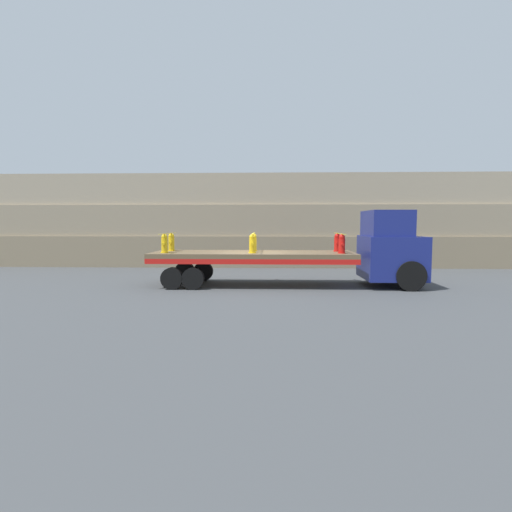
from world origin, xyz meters
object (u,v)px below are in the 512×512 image
Objects in this scene: fire_hydrant_yellow_near_0 at (165,244)px; fire_hydrant_red_near_2 at (342,244)px; fire_hydrant_yellow_far_1 at (254,243)px; flatbed_trailer at (241,258)px; fire_hydrant_yellow_near_1 at (252,244)px; fire_hydrant_red_far_2 at (337,243)px; fire_hydrant_yellow_far_0 at (171,242)px; truck_cab at (392,249)px.

fire_hydrant_yellow_near_0 and fire_hydrant_red_near_2 have the same top height.
fire_hydrant_yellow_near_0 is 3.68m from fire_hydrant_yellow_far_1.
fire_hydrant_yellow_near_1 reaches higher than flatbed_trailer.
fire_hydrant_yellow_far_1 and fire_hydrant_red_far_2 have the same top height.
truck_cab is at bearing -3.43° from fire_hydrant_yellow_far_0.
fire_hydrant_yellow_near_1 and fire_hydrant_red_near_2 have the same top height.
fire_hydrant_red_near_2 is at bearing 0.00° from fire_hydrant_yellow_near_1.
fire_hydrant_yellow_near_0 is 1.10m from fire_hydrant_yellow_far_0.
fire_hydrant_red_near_2 is at bearing -17.38° from fire_hydrant_yellow_far_1.
fire_hydrant_yellow_far_0 reaches higher than flatbed_trailer.
fire_hydrant_yellow_far_0 is 7.11m from fire_hydrant_red_near_2.
fire_hydrant_yellow_far_1 is at bearing 90.00° from fire_hydrant_yellow_near_1.
truck_cab is 9.18m from fire_hydrant_yellow_far_0.
fire_hydrant_yellow_near_1 is 1.00× the size of fire_hydrant_yellow_far_1.
truck_cab is 4.06× the size of fire_hydrant_yellow_near_0.
truck_cab is 5.68m from fire_hydrant_yellow_near_1.
fire_hydrant_yellow_far_1 reaches higher than flatbed_trailer.
fire_hydrant_yellow_near_0 is at bearing -169.73° from flatbed_trailer.
truck_cab reaches higher than fire_hydrant_yellow_far_1.
flatbed_trailer is 10.91× the size of fire_hydrant_red_far_2.
truck_cab is 4.06× the size of fire_hydrant_red_far_2.
fire_hydrant_red_far_2 is at bearing 7.84° from flatbed_trailer.
truck_cab is 4.06× the size of fire_hydrant_yellow_far_0.
fire_hydrant_yellow_far_0 and fire_hydrant_red_near_2 have the same top height.
truck_cab is at bearing 0.00° from flatbed_trailer.
fire_hydrant_yellow_near_1 is (3.51, -1.10, 0.00)m from fire_hydrant_yellow_far_0.
fire_hydrant_yellow_far_0 is (-3.03, 0.55, 0.62)m from flatbed_trailer.
fire_hydrant_red_near_2 is at bearing 0.00° from fire_hydrant_yellow_near_0.
fire_hydrant_yellow_near_0 is 7.11m from fire_hydrant_red_far_2.
fire_hydrant_yellow_far_0 is 1.00× the size of fire_hydrant_red_far_2.
fire_hydrant_yellow_far_0 is (-9.16, 0.55, 0.23)m from truck_cab.
fire_hydrant_yellow_near_0 reaches higher than flatbed_trailer.
fire_hydrant_yellow_near_0 and fire_hydrant_yellow_far_0 have the same top height.
truck_cab is at bearing -5.56° from fire_hydrant_yellow_far_1.
fire_hydrant_red_far_2 is (7.03, 0.00, 0.00)m from fire_hydrant_yellow_far_0.
truck_cab is 4.06× the size of fire_hydrant_yellow_far_1.
fire_hydrant_yellow_near_1 is at bearing -162.62° from fire_hydrant_red_far_2.
fire_hydrant_yellow_near_0 is at bearing 180.00° from fire_hydrant_red_near_2.
fire_hydrant_red_far_2 is at bearing 0.00° from fire_hydrant_yellow_far_0.
fire_hydrant_yellow_near_0 is at bearing 180.00° from fire_hydrant_yellow_near_1.
fire_hydrant_red_near_2 is (3.51, -1.10, 0.00)m from fire_hydrant_yellow_far_1.
fire_hydrant_yellow_near_1 is at bearing -17.38° from fire_hydrant_yellow_far_0.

